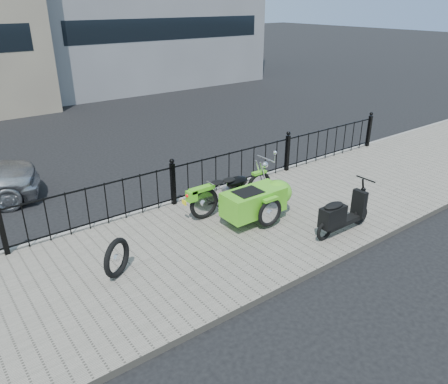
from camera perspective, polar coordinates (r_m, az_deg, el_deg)
ground at (r=8.96m, az=-2.22°, el=-5.10°), size 120.00×120.00×0.00m
sidewalk at (r=8.57m, az=-0.31°, el=-6.06°), size 30.00×3.80×0.12m
curb at (r=10.02m, az=-6.93°, el=-1.56°), size 30.00×0.10×0.12m
iron_fence at (r=9.69m, az=-6.67°, el=0.96°), size 14.11×0.11×1.08m
motorcycle_sidecar at (r=9.04m, az=4.15°, el=-0.63°), size 2.28×1.48×0.98m
scooter at (r=8.74m, az=14.99°, el=-2.95°), size 1.49×0.43×1.01m
spare_tire at (r=7.44m, az=-13.82°, el=-8.35°), size 0.62×0.45×0.68m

